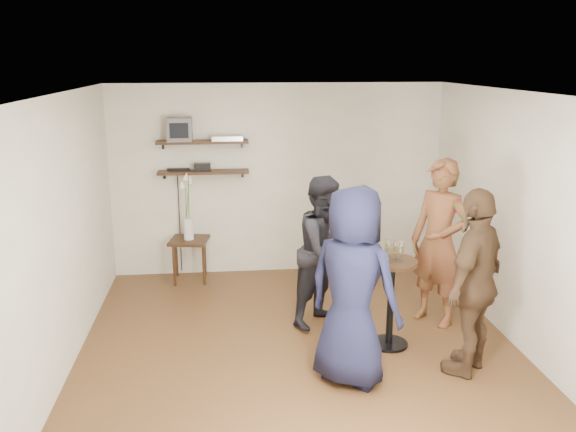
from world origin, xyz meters
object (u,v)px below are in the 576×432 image
object	(u,v)px
crt_monitor	(180,129)
person_plaid	(439,243)
radio	(202,167)
person_navy	(353,287)
dvd_deck	(227,138)
person_brown	(475,282)
side_table	(189,246)
drinks_table	(391,291)
person_dark	(326,251)

from	to	relation	value
crt_monitor	person_plaid	distance (m)	3.59
radio	person_navy	distance (m)	3.37
person_navy	dvd_deck	bearing A→B (deg)	-30.87
dvd_deck	person_brown	world-z (taller)	dvd_deck
side_table	person_navy	size ratio (longest dim) A/B	0.31
dvd_deck	drinks_table	size ratio (longest dim) A/B	0.43
person_plaid	person_brown	size ratio (longest dim) A/B	1.04
crt_monitor	radio	bearing A→B (deg)	0.00
crt_monitor	person_brown	size ratio (longest dim) A/B	0.18
drinks_table	person_dark	distance (m)	0.89
radio	drinks_table	bearing A→B (deg)	-50.13
crt_monitor	drinks_table	world-z (taller)	crt_monitor
person_brown	side_table	bearing A→B (deg)	-90.74
person_plaid	dvd_deck	bearing A→B (deg)	-166.47
person_plaid	person_navy	world-z (taller)	person_plaid
drinks_table	person_brown	bearing A→B (deg)	-44.13
side_table	person_plaid	size ratio (longest dim) A/B	0.31
drinks_table	person_navy	world-z (taller)	person_navy
person_navy	crt_monitor	bearing A→B (deg)	-21.25
crt_monitor	person_dark	distance (m)	2.64
crt_monitor	person_navy	bearing A→B (deg)	-60.75
person_dark	side_table	bearing A→B (deg)	94.32
drinks_table	person_navy	xyz separation A→B (m)	(-0.55, -0.66, 0.32)
crt_monitor	person_plaid	size ratio (longest dim) A/B	0.17
side_table	person_navy	xyz separation A→B (m)	(1.61, -2.83, 0.44)
person_brown	person_plaid	bearing A→B (deg)	-138.83
drinks_table	person_brown	size ratio (longest dim) A/B	0.52
dvd_deck	drinks_table	distance (m)	3.12
side_table	person_dark	xyz separation A→B (m)	(1.58, -1.52, 0.36)
crt_monitor	side_table	xyz separation A→B (m)	(0.07, -0.18, -1.53)
person_navy	person_dark	bearing A→B (deg)	-49.34
radio	side_table	size ratio (longest dim) A/B	0.38
side_table	person_dark	distance (m)	2.23
dvd_deck	person_dark	bearing A→B (deg)	-58.42
dvd_deck	person_plaid	xyz separation A→B (m)	(2.29, -1.81, -0.96)
person_plaid	person_navy	size ratio (longest dim) A/B	1.01
radio	person_brown	xyz separation A→B (m)	(2.57, -2.94, -0.62)
crt_monitor	drinks_table	size ratio (longest dim) A/B	0.34
person_dark	radio	bearing A→B (deg)	87.30
dvd_deck	side_table	xyz separation A→B (m)	(-0.54, -0.18, -1.41)
drinks_table	dvd_deck	bearing A→B (deg)	124.66
dvd_deck	person_brown	xyz separation A→B (m)	(2.23, -2.94, -1.00)
person_plaid	side_table	bearing A→B (deg)	-158.16
person_dark	person_brown	world-z (taller)	person_brown
crt_monitor	side_table	bearing A→B (deg)	-68.25
crt_monitor	dvd_deck	distance (m)	0.62
dvd_deck	person_navy	world-z (taller)	dvd_deck
drinks_table	person_plaid	distance (m)	0.92
person_plaid	person_dark	size ratio (longest dim) A/B	1.11
dvd_deck	person_navy	xyz separation A→B (m)	(1.07, -3.00, -0.97)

